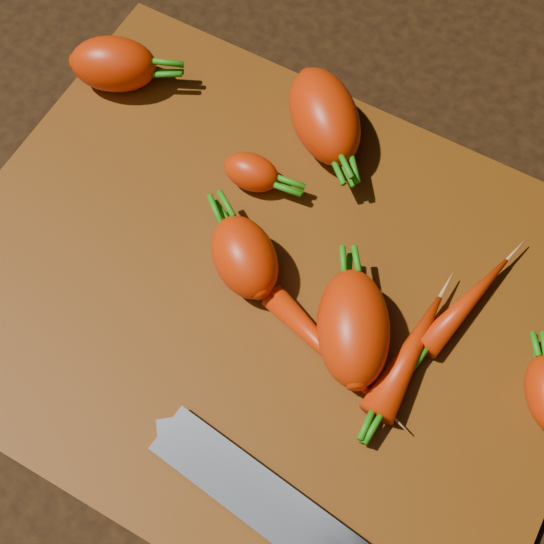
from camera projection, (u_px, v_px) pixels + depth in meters
The scene contains 11 objects.
ground at pixel (266, 300), 0.61m from camera, with size 2.00×2.00×0.01m, color black.
cutting_board at pixel (266, 295), 0.60m from camera, with size 0.50×0.40×0.01m, color #71390C.
carrot_0 at pixel (114, 64), 0.65m from camera, with size 0.07×0.05×0.05m, color red.
carrot_1 at pixel (245, 257), 0.58m from camera, with size 0.07×0.05×0.05m, color red.
carrot_2 at pixel (324, 116), 0.63m from camera, with size 0.09×0.05×0.05m, color red.
carrot_3 at pixel (353, 328), 0.55m from camera, with size 0.09×0.05×0.05m, color red.
carrot_4 at pixel (252, 172), 0.62m from camera, with size 0.05×0.03×0.03m, color red.
carrot_6 at pixel (466, 303), 0.57m from camera, with size 0.10×0.02×0.02m, color red.
carrot_7 at pixel (326, 349), 0.56m from camera, with size 0.12×0.02×0.02m, color red.
carrot_8 at pixel (409, 354), 0.55m from camera, with size 0.10×0.03×0.03m, color red.
knife at pixel (310, 535), 0.51m from camera, with size 0.34×0.07×0.02m.
Camera 1 is at (0.12, -0.20, 0.56)m, focal length 50.00 mm.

